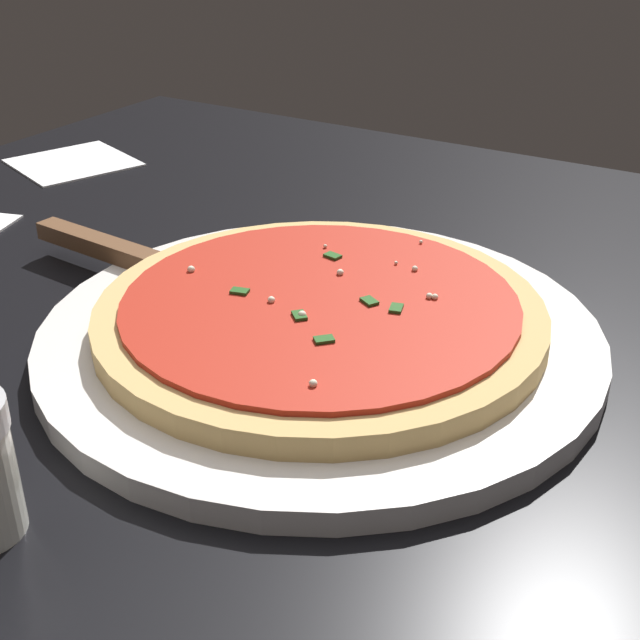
{
  "coord_description": "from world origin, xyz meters",
  "views": [
    {
      "loc": [
        -0.32,
        0.45,
        1.06
      ],
      "look_at": [
        -0.06,
        0.01,
        0.79
      ],
      "focal_mm": 48.33,
      "sensor_mm": 36.0,
      "label": 1
    }
  ],
  "objects_px": {
    "serving_plate": "(320,336)",
    "pizza_server": "(138,258)",
    "pizza": "(320,313)",
    "napkin_folded_right": "(73,163)"
  },
  "relations": [
    {
      "from": "serving_plate",
      "to": "pizza_server",
      "type": "height_order",
      "value": "pizza_server"
    },
    {
      "from": "pizza",
      "to": "pizza_server",
      "type": "bearing_deg",
      "value": -4.32
    },
    {
      "from": "serving_plate",
      "to": "pizza",
      "type": "distance_m",
      "value": 0.02
    },
    {
      "from": "pizza",
      "to": "pizza_server",
      "type": "height_order",
      "value": "pizza"
    },
    {
      "from": "napkin_folded_right",
      "to": "pizza",
      "type": "bearing_deg",
      "value": 155.13
    },
    {
      "from": "serving_plate",
      "to": "pizza_server",
      "type": "relative_size",
      "value": 1.7
    },
    {
      "from": "napkin_folded_right",
      "to": "pizza_server",
      "type": "bearing_deg",
      "value": 144.37
    },
    {
      "from": "serving_plate",
      "to": "pizza_server",
      "type": "bearing_deg",
      "value": -4.33
    },
    {
      "from": "serving_plate",
      "to": "pizza",
      "type": "xyz_separation_m",
      "value": [
        -0.0,
        -0.0,
        0.02
      ]
    },
    {
      "from": "pizza",
      "to": "pizza_server",
      "type": "relative_size",
      "value": 1.35
    }
  ]
}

